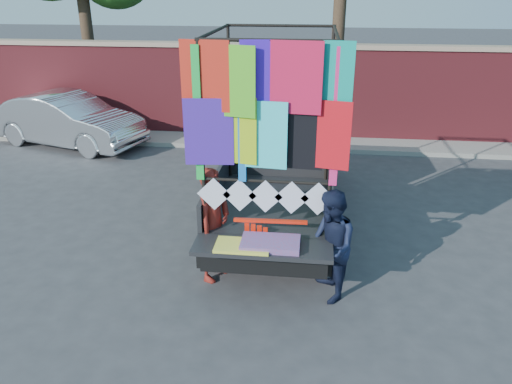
# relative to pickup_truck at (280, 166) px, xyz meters

# --- Properties ---
(ground) EXTENTS (90.00, 90.00, 0.00)m
(ground) POSITION_rel_pickup_truck_xyz_m (0.18, -2.11, -0.89)
(ground) COLOR #38383A
(ground) RESTS_ON ground
(brick_wall) EXTENTS (30.00, 0.45, 2.61)m
(brick_wall) POSITION_rel_pickup_truck_xyz_m (0.18, 4.89, 0.44)
(brick_wall) COLOR maroon
(brick_wall) RESTS_ON ground
(curb) EXTENTS (30.00, 1.20, 0.12)m
(curb) POSITION_rel_pickup_truck_xyz_m (0.18, 4.19, -0.83)
(curb) COLOR gray
(curb) RESTS_ON ground
(pickup_truck) EXTENTS (2.22, 5.57, 3.50)m
(pickup_truck) POSITION_rel_pickup_truck_xyz_m (0.00, 0.00, 0.00)
(pickup_truck) COLOR black
(pickup_truck) RESTS_ON ground
(sedan) EXTENTS (4.50, 2.67, 1.40)m
(sedan) POSITION_rel_pickup_truck_xyz_m (-5.97, 3.46, -0.19)
(sedan) COLOR silver
(sedan) RESTS_ON ground
(woman) EXTENTS (0.62, 0.75, 1.75)m
(woman) POSITION_rel_pickup_truck_xyz_m (-0.77, -2.55, -0.01)
(woman) COLOR maroon
(woman) RESTS_ON ground
(man) EXTENTS (0.78, 0.91, 1.61)m
(man) POSITION_rel_pickup_truck_xyz_m (0.91, -2.88, -0.08)
(man) COLOR #151C36
(man) RESTS_ON ground
(streamer_bundle) EXTENTS (1.03, 0.09, 0.70)m
(streamer_bundle) POSITION_rel_pickup_truck_xyz_m (-0.04, -2.73, -0.04)
(streamer_bundle) COLOR #FF230D
(streamer_bundle) RESTS_ON ground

